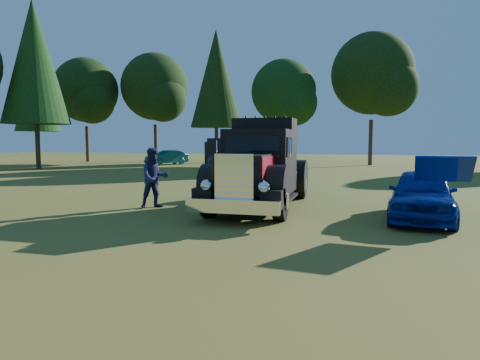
% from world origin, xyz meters
% --- Properties ---
extents(ground, '(120.00, 120.00, 0.00)m').
position_xyz_m(ground, '(0.00, 0.00, 0.00)').
color(ground, '#2F5318').
rests_on(ground, ground).
extents(treeline, '(72.10, 24.04, 13.84)m').
position_xyz_m(treeline, '(-3.42, 27.17, 7.67)').
color(treeline, '#2D2116').
rests_on(treeline, ground).
extents(diamond_t_truck, '(3.25, 7.16, 3.00)m').
position_xyz_m(diamond_t_truck, '(-0.49, 2.76, 1.28)').
color(diamond_t_truck, black).
rests_on(diamond_t_truck, ground).
extents(hotrod_coupe, '(2.25, 4.45, 1.89)m').
position_xyz_m(hotrod_coupe, '(4.41, 1.86, 0.73)').
color(hotrod_coupe, '#0708A1').
rests_on(hotrod_coupe, ground).
extents(spectator_near, '(0.52, 0.69, 1.71)m').
position_xyz_m(spectator_near, '(-2.05, 2.60, 0.85)').
color(spectator_near, navy).
rests_on(spectator_near, ground).
extents(spectator_far, '(1.23, 1.22, 2.00)m').
position_xyz_m(spectator_far, '(-3.89, 1.92, 1.00)').
color(spectator_far, '#1C2B42').
rests_on(spectator_far, ground).
extents(distant_teal_car, '(3.41, 4.15, 1.33)m').
position_xyz_m(distant_teal_car, '(-14.41, 25.92, 0.67)').
color(distant_teal_car, '#082634').
rests_on(distant_teal_car, ground).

